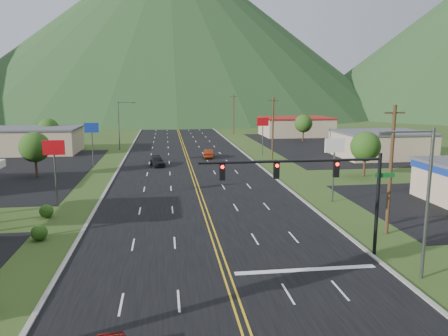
{
  "coord_description": "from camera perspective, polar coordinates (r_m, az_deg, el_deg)",
  "views": [
    {
      "loc": [
        -3.49,
        -12.72,
        11.12
      ],
      "look_at": [
        1.42,
        23.63,
        4.5
      ],
      "focal_mm": 35.0,
      "sensor_mm": 36.0,
      "label": 1
    }
  ],
  "objects": [
    {
      "name": "pole_sign_east_a",
      "position": [
        44.35,
        14.23,
        2.05
      ],
      "size": [
        2.0,
        0.18,
        6.4
      ],
      "color": "#59595E",
      "rests_on": "ground"
    },
    {
      "name": "car_dark_mid",
      "position": [
        64.75,
        -8.71,
        0.8
      ],
      "size": [
        2.51,
        4.71,
        1.3
      ],
      "primitive_type": "imported",
      "rotation": [
        0.0,
        0.0,
        0.16
      ],
      "color": "black",
      "rests_on": "ground"
    },
    {
      "name": "utility_pole_d",
      "position": [
        148.81,
        -1.14,
        7.92
      ],
      "size": [
        1.6,
        0.28,
        10.0
      ],
      "color": "#382314",
      "rests_on": "ground"
    },
    {
      "name": "utility_pole_b",
      "position": [
        70.08,
        6.4,
        5.26
      ],
      "size": [
        1.6,
        0.28,
        10.0
      ],
      "color": "#382314",
      "rests_on": "ground"
    },
    {
      "name": "pole_sign_west_b",
      "position": [
        65.85,
        -16.89,
        4.5
      ],
      "size": [
        2.0,
        0.18,
        6.4
      ],
      "color": "#59595E",
      "rests_on": "ground"
    },
    {
      "name": "mountain_n",
      "position": [
        234.85,
        -7.12,
        17.83
      ],
      "size": [
        220.0,
        220.0,
        85.0
      ],
      "primitive_type": "cone",
      "color": "#1C3719",
      "rests_on": "ground"
    },
    {
      "name": "tree_west_b",
      "position": [
        87.7,
        -21.94,
        4.76
      ],
      "size": [
        3.84,
        3.84,
        5.82
      ],
      "color": "#382314",
      "rests_on": "ground"
    },
    {
      "name": "utility_pole_c",
      "position": [
        109.22,
        1.28,
        7.08
      ],
      "size": [
        1.6,
        0.28,
        10.0
      ],
      "color": "#382314",
      "rests_on": "ground"
    },
    {
      "name": "car_red_far",
      "position": [
        71.83,
        -2.02,
        1.88
      ],
      "size": [
        2.01,
        4.42,
        1.41
      ],
      "primitive_type": "imported",
      "rotation": [
        0.0,
        0.0,
        3.02
      ],
      "color": "maroon",
      "rests_on": "ground"
    },
    {
      "name": "pole_sign_west_a",
      "position": [
        44.41,
        -21.31,
        1.67
      ],
      "size": [
        2.0,
        0.18,
        6.4
      ],
      "color": "#59595E",
      "rests_on": "ground"
    },
    {
      "name": "streetlight_east",
      "position": [
        27.69,
        24.58,
        -3.1
      ],
      "size": [
        3.28,
        0.25,
        9.0
      ],
      "color": "#59595E",
      "rests_on": "ground"
    },
    {
      "name": "building_east_mid",
      "position": [
        76.98,
        19.85,
        2.94
      ],
      "size": [
        14.4,
        11.4,
        4.3
      ],
      "color": "tan",
      "rests_on": "ground"
    },
    {
      "name": "traffic_signal",
      "position": [
        29.1,
        12.53,
        -1.49
      ],
      "size": [
        13.1,
        0.43,
        7.0
      ],
      "color": "black",
      "rests_on": "ground"
    },
    {
      "name": "building_east_far",
      "position": [
        107.8,
        9.36,
        5.38
      ],
      "size": [
        16.4,
        12.4,
        4.5
      ],
      "color": "tan",
      "rests_on": "ground"
    },
    {
      "name": "tree_east_a",
      "position": [
        59.0,
        17.99,
        2.69
      ],
      "size": [
        3.84,
        3.84,
        5.82
      ],
      "color": "#382314",
      "rests_on": "ground"
    },
    {
      "name": "tree_east_b",
      "position": [
        95.67,
        10.34,
        5.73
      ],
      "size": [
        3.84,
        3.84,
        5.82
      ],
      "color": "#382314",
      "rests_on": "ground"
    },
    {
      "name": "utility_pole_a",
      "position": [
        35.61,
        20.94,
        -0.14
      ],
      "size": [
        1.6,
        0.28,
        10.0
      ],
      "color": "#382314",
      "rests_on": "ground"
    },
    {
      "name": "tree_west_a",
      "position": [
        60.47,
        -23.5,
        2.51
      ],
      "size": [
        3.84,
        3.84,
        5.82
      ],
      "color": "#382314",
      "rests_on": "ground"
    },
    {
      "name": "pole_sign_east_b",
      "position": [
        74.81,
        5.09,
        5.54
      ],
      "size": [
        2.0,
        0.18,
        6.4
      ],
      "color": "#59595E",
      "rests_on": "ground"
    },
    {
      "name": "streetlight_west",
      "position": [
        83.33,
        -13.38,
        5.87
      ],
      "size": [
        3.28,
        0.25,
        9.0
      ],
      "color": "#59595E",
      "rests_on": "ground"
    },
    {
      "name": "building_west_far",
      "position": [
        84.82,
        -24.48,
        3.31
      ],
      "size": [
        18.4,
        11.4,
        4.5
      ],
      "color": "tan",
      "rests_on": "ground"
    }
  ]
}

